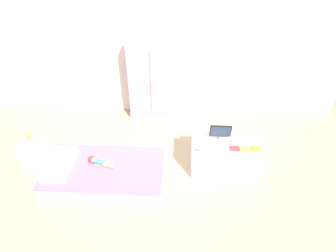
# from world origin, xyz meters

# --- Properties ---
(ground_plane) EXTENTS (10.00, 10.00, 0.02)m
(ground_plane) POSITION_xyz_m (0.00, 0.00, -0.01)
(ground_plane) COLOR tan
(back_wall) EXTENTS (6.40, 0.05, 2.70)m
(back_wall) POSITION_xyz_m (0.00, 1.57, 1.35)
(back_wall) COLOR silver
(back_wall) RESTS_ON ground_plane
(bed) EXTENTS (1.61, 0.88, 0.27)m
(bed) POSITION_xyz_m (-0.56, -0.21, 0.13)
(bed) COLOR silver
(bed) RESTS_ON ground_plane
(pillow) EXTENTS (0.32, 0.63, 0.07)m
(pillow) POSITION_xyz_m (-1.17, -0.21, 0.30)
(pillow) COLOR white
(pillow) RESTS_ON bed
(doll) EXTENTS (0.39, 0.18, 0.10)m
(doll) POSITION_xyz_m (-0.68, -0.15, 0.31)
(doll) COLOR #4C84C6
(doll) RESTS_ON bed
(nightstand) EXTENTS (0.34, 0.34, 0.41)m
(nightstand) POSITION_xyz_m (-1.64, 0.06, 0.21)
(nightstand) COLOR silver
(nightstand) RESTS_ON ground_plane
(table_lamp) EXTENTS (0.10, 0.10, 0.24)m
(table_lamp) POSITION_xyz_m (-1.64, 0.06, 0.58)
(table_lamp) COLOR #B7B2AD
(table_lamp) RESTS_ON nightstand
(wardrobe) EXTENTS (0.75, 0.30, 1.41)m
(wardrobe) POSITION_xyz_m (-0.06, 1.39, 0.71)
(wardrobe) COLOR #EFADCC
(wardrobe) RESTS_ON ground_plane
(tv_stand) EXTENTS (0.98, 0.47, 0.47)m
(tv_stand) POSITION_xyz_m (1.12, 0.11, 0.24)
(tv_stand) COLOR white
(tv_stand) RESTS_ON ground_plane
(tv_monitor) EXTENTS (0.29, 0.10, 0.24)m
(tv_monitor) POSITION_xyz_m (1.00, 0.19, 0.61)
(tv_monitor) COLOR #99999E
(tv_monitor) RESTS_ON tv_stand
(rocking_horse_toy) EXTENTS (0.08, 0.04, 0.10)m
(rocking_horse_toy) POSITION_xyz_m (0.70, -0.05, 0.52)
(rocking_horse_toy) COLOR #8E6642
(rocking_horse_toy) RESTS_ON tv_stand
(book_red) EXTENTS (0.13, 0.10, 0.01)m
(book_red) POSITION_xyz_m (1.19, 0.01, 0.48)
(book_red) COLOR #CC3838
(book_red) RESTS_ON tv_stand
(book_yellow) EXTENTS (0.14, 0.08, 0.01)m
(book_yellow) POSITION_xyz_m (1.33, 0.01, 0.48)
(book_yellow) COLOR gold
(book_yellow) RESTS_ON tv_stand
(book_orange) EXTENTS (0.14, 0.10, 0.02)m
(book_orange) POSITION_xyz_m (1.48, 0.01, 0.48)
(book_orange) COLOR orange
(book_orange) RESTS_ON tv_stand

